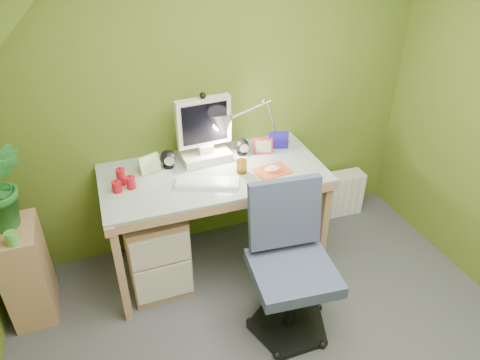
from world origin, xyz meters
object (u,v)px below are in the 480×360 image
object	(u,v)px
monitor	(204,125)
task_chair	(293,270)
desk_lamp	(265,112)
desk	(215,219)
side_ledge	(27,271)
radiator	(340,194)

from	to	relation	value
monitor	task_chair	size ratio (longest dim) A/B	0.52
desk_lamp	desk	bearing A→B (deg)	-145.61
desk	task_chair	distance (m)	0.82
side_ledge	desk	bearing A→B (deg)	1.91
desk	radiator	world-z (taller)	desk
side_ledge	task_chair	distance (m)	1.71
monitor	side_ledge	size ratio (longest dim) A/B	0.76
task_chair	radiator	world-z (taller)	task_chair
side_ledge	radiator	bearing A→B (deg)	6.22
task_chair	radiator	bearing A→B (deg)	51.89
desk	radiator	size ratio (longest dim) A/B	3.88
side_ledge	task_chair	size ratio (longest dim) A/B	0.69
desk	task_chair	xyz separation A→B (m)	(0.26, -0.77, 0.10)
task_chair	radiator	size ratio (longest dim) A/B	2.58
desk_lamp	task_chair	xyz separation A→B (m)	(-0.19, -0.95, -0.60)
task_chair	desk	bearing A→B (deg)	114.18
side_ledge	task_chair	world-z (taller)	task_chair
desk	monitor	bearing A→B (deg)	91.05
desk_lamp	side_ledge	world-z (taller)	desk_lamp
desk	task_chair	size ratio (longest dim) A/B	1.50
desk	side_ledge	bearing A→B (deg)	-177.05
side_ledge	radiator	world-z (taller)	side_ledge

